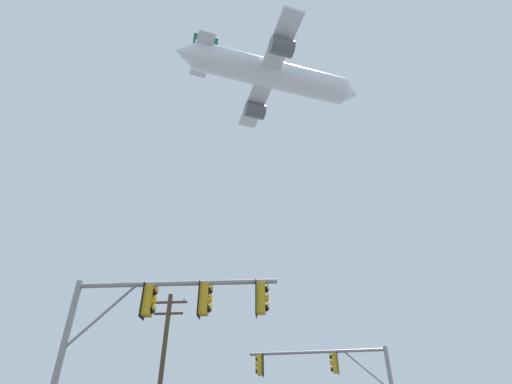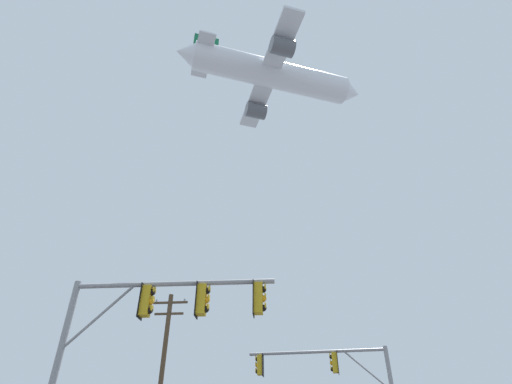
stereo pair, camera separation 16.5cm
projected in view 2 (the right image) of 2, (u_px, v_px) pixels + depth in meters
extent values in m
cylinder|color=gray|center=(52.00, 383.00, 10.97)|extent=(0.20, 0.20, 5.77)
cylinder|color=gray|center=(174.00, 284.00, 12.29)|extent=(6.17, 0.21, 0.15)
cylinder|color=gray|center=(99.00, 316.00, 11.91)|extent=(1.91, 0.10, 1.93)
cube|color=gold|center=(258.00, 298.00, 11.84)|extent=(0.26, 0.32, 0.90)
cylinder|color=gold|center=(258.00, 282.00, 12.12)|extent=(0.05, 0.05, 0.12)
cube|color=black|center=(254.00, 299.00, 11.85)|extent=(0.03, 0.46, 1.04)
sphere|color=black|center=(263.00, 290.00, 11.98)|extent=(0.20, 0.20, 0.20)
cylinder|color=gold|center=(265.00, 288.00, 12.01)|extent=(0.04, 0.21, 0.21)
sphere|color=orange|center=(263.00, 299.00, 11.83)|extent=(0.20, 0.20, 0.20)
cylinder|color=gold|center=(265.00, 297.00, 11.86)|extent=(0.04, 0.21, 0.21)
sphere|color=black|center=(263.00, 308.00, 11.67)|extent=(0.20, 0.20, 0.20)
cylinder|color=gold|center=(265.00, 306.00, 11.70)|extent=(0.04, 0.21, 0.21)
cube|color=gold|center=(202.00, 300.00, 11.95)|extent=(0.26, 0.32, 0.90)
cylinder|color=gold|center=(203.00, 283.00, 12.23)|extent=(0.05, 0.05, 0.12)
cube|color=black|center=(197.00, 300.00, 11.96)|extent=(0.03, 0.46, 1.04)
sphere|color=black|center=(207.00, 291.00, 12.09)|extent=(0.20, 0.20, 0.20)
cylinder|color=gold|center=(209.00, 289.00, 12.12)|extent=(0.04, 0.21, 0.21)
sphere|color=orange|center=(206.00, 300.00, 11.93)|extent=(0.20, 0.20, 0.20)
cylinder|color=gold|center=(209.00, 298.00, 11.96)|extent=(0.04, 0.21, 0.21)
sphere|color=black|center=(206.00, 309.00, 11.78)|extent=(0.20, 0.20, 0.20)
cylinder|color=gold|center=(208.00, 307.00, 11.81)|extent=(0.04, 0.21, 0.21)
cube|color=gold|center=(146.00, 301.00, 12.05)|extent=(0.26, 0.32, 0.90)
cylinder|color=gold|center=(149.00, 285.00, 12.34)|extent=(0.05, 0.05, 0.12)
cube|color=black|center=(142.00, 301.00, 12.06)|extent=(0.03, 0.46, 1.04)
sphere|color=black|center=(152.00, 292.00, 12.19)|extent=(0.20, 0.20, 0.20)
cylinder|color=gold|center=(154.00, 290.00, 12.22)|extent=(0.04, 0.21, 0.21)
sphere|color=orange|center=(151.00, 301.00, 12.04)|extent=(0.20, 0.20, 0.20)
cylinder|color=gold|center=(153.00, 299.00, 12.07)|extent=(0.04, 0.21, 0.21)
sphere|color=black|center=(149.00, 311.00, 11.88)|extent=(0.20, 0.20, 0.20)
cylinder|color=gold|center=(152.00, 309.00, 11.91)|extent=(0.04, 0.21, 0.21)
cylinder|color=gray|center=(316.00, 352.00, 19.62)|extent=(6.60, 0.73, 0.15)
cylinder|color=gray|center=(367.00, 370.00, 18.79)|extent=(2.04, 0.26, 1.88)
cube|color=gold|center=(260.00, 365.00, 19.72)|extent=(0.29, 0.34, 0.90)
cylinder|color=gold|center=(260.00, 354.00, 20.01)|extent=(0.05, 0.05, 0.12)
cube|color=black|center=(263.00, 365.00, 19.71)|extent=(0.06, 0.46, 1.04)
sphere|color=black|center=(257.00, 359.00, 19.89)|extent=(0.20, 0.20, 0.20)
cylinder|color=gold|center=(256.00, 358.00, 19.94)|extent=(0.06, 0.21, 0.21)
sphere|color=orange|center=(257.00, 366.00, 19.74)|extent=(0.20, 0.20, 0.20)
cylinder|color=gold|center=(256.00, 364.00, 19.78)|extent=(0.06, 0.21, 0.21)
sphere|color=black|center=(257.00, 372.00, 19.59)|extent=(0.20, 0.20, 0.20)
cylinder|color=gold|center=(256.00, 370.00, 19.63)|extent=(0.06, 0.21, 0.21)
cube|color=gold|center=(335.00, 363.00, 19.21)|extent=(0.29, 0.34, 0.90)
cylinder|color=gold|center=(334.00, 352.00, 19.49)|extent=(0.05, 0.05, 0.12)
cube|color=black|center=(338.00, 363.00, 19.19)|extent=(0.06, 0.46, 1.04)
sphere|color=black|center=(331.00, 357.00, 19.38)|extent=(0.20, 0.20, 0.20)
cylinder|color=gold|center=(330.00, 356.00, 19.42)|extent=(0.06, 0.21, 0.21)
sphere|color=orange|center=(332.00, 363.00, 19.22)|extent=(0.20, 0.20, 0.20)
cylinder|color=gold|center=(330.00, 362.00, 19.27)|extent=(0.06, 0.21, 0.21)
sphere|color=black|center=(332.00, 369.00, 19.07)|extent=(0.20, 0.20, 0.20)
cylinder|color=gold|center=(331.00, 368.00, 19.11)|extent=(0.06, 0.21, 0.21)
cylinder|color=brown|center=(161.00, 379.00, 22.63)|extent=(0.28, 0.28, 9.74)
cube|color=brown|center=(170.00, 303.00, 25.05)|extent=(2.20, 0.12, 0.12)
cube|color=brown|center=(169.00, 314.00, 24.66)|extent=(1.80, 0.12, 0.12)
cylinder|color=gray|center=(157.00, 301.00, 25.18)|extent=(0.10, 0.10, 0.18)
cylinder|color=gray|center=(185.00, 300.00, 25.05)|extent=(0.10, 0.10, 0.18)
cylinder|color=white|center=(272.00, 74.00, 54.42)|extent=(21.29, 11.35, 3.80)
cone|color=white|center=(351.00, 93.00, 57.24)|extent=(3.75, 4.32, 3.61)
cone|color=white|center=(185.00, 53.00, 51.61)|extent=(3.39, 3.87, 3.23)
cube|color=silver|center=(268.00, 76.00, 53.96)|extent=(9.81, 19.75, 0.43)
cylinder|color=#595B60|center=(256.00, 111.00, 57.85)|extent=(3.43, 3.03, 2.14)
cylinder|color=#595B60|center=(282.00, 47.00, 48.81)|extent=(3.43, 3.03, 2.14)
cube|color=#0C5933|center=(206.00, 47.00, 53.39)|extent=(3.20, 1.48, 4.51)
cube|color=silver|center=(203.00, 56.00, 52.35)|extent=(4.59, 7.41, 0.24)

